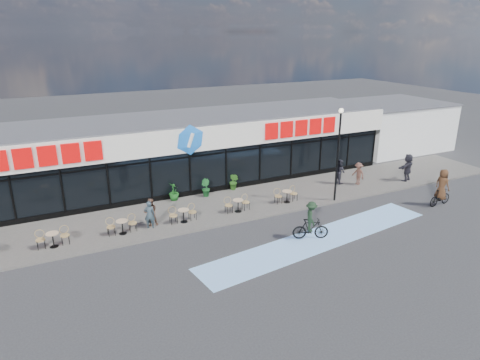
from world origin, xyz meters
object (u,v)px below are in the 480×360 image
(potted_plant_mid, at_px, (234,182))
(potted_plant_right, at_px, (205,188))
(pedestrian_c, at_px, (408,167))
(cyclist_b, at_px, (441,191))
(pedestrian_b, at_px, (340,171))
(patron_right, at_px, (151,212))
(potted_plant_left, at_px, (174,192))
(cyclist_a, at_px, (311,223))
(lamp_post, at_px, (338,148))
(patron_left, at_px, (150,215))
(pedestrian_a, at_px, (358,174))

(potted_plant_mid, height_order, potted_plant_right, potted_plant_mid)
(pedestrian_c, bearing_deg, cyclist_b, 51.87)
(potted_plant_right, xyz_separation_m, pedestrian_b, (9.23, -1.69, 0.29))
(potted_plant_right, height_order, pedestrian_c, pedestrian_c)
(patron_right, bearing_deg, pedestrian_c, -176.88)
(potted_plant_left, relative_size, patron_right, 0.72)
(potted_plant_right, xyz_separation_m, cyclist_b, (12.34, -7.42, 0.31))
(pedestrian_c, distance_m, cyclist_b, 4.37)
(potted_plant_mid, distance_m, cyclist_a, 7.96)
(patron_right, relative_size, pedestrian_c, 0.80)
(lamp_post, bearing_deg, patron_left, 174.62)
(pedestrian_c, bearing_deg, potted_plant_left, -30.72)
(pedestrian_b, bearing_deg, pedestrian_a, -127.49)
(patron_right, bearing_deg, cyclist_b, 169.18)
(potted_plant_right, bearing_deg, patron_right, -146.63)
(pedestrian_b, bearing_deg, lamp_post, 139.26)
(lamp_post, xyz_separation_m, cyclist_a, (-4.25, -3.54, -2.59))
(potted_plant_left, height_order, patron_left, patron_left)
(potted_plant_mid, xyz_separation_m, cyclist_a, (0.60, -7.93, 0.20))
(cyclist_b, bearing_deg, patron_left, 165.45)
(lamp_post, height_order, pedestrian_c, lamp_post)
(potted_plant_right, distance_m, patron_right, 5.08)
(patron_left, bearing_deg, potted_plant_left, -104.50)
(pedestrian_a, bearing_deg, patron_right, -94.20)
(potted_plant_left, xyz_separation_m, pedestrian_a, (12.20, -2.70, 0.23))
(potted_plant_left, relative_size, potted_plant_mid, 0.97)
(patron_left, relative_size, cyclist_b, 0.66)
(patron_right, height_order, pedestrian_b, pedestrian_b)
(patron_right, distance_m, pedestrian_c, 18.08)
(lamp_post, relative_size, pedestrian_a, 3.67)
(potted_plant_mid, bearing_deg, patron_right, -154.46)
(pedestrian_b, relative_size, cyclist_a, 0.83)
(potted_plant_left, height_order, pedestrian_b, pedestrian_b)
(potted_plant_right, bearing_deg, pedestrian_b, -10.40)
(cyclist_b, bearing_deg, pedestrian_c, 70.00)
(lamp_post, distance_m, pedestrian_a, 4.46)
(pedestrian_a, distance_m, cyclist_b, 5.39)
(patron_left, bearing_deg, cyclist_a, 167.99)
(potted_plant_left, height_order, potted_plant_right, same)
(pedestrian_a, bearing_deg, potted_plant_mid, -114.05)
(patron_left, height_order, pedestrian_b, pedestrian_b)
(potted_plant_right, relative_size, cyclist_b, 0.48)
(potted_plant_right, distance_m, pedestrian_c, 14.23)
(lamp_post, height_order, patron_left, lamp_post)
(potted_plant_mid, relative_size, patron_left, 0.75)
(potted_plant_right, bearing_deg, potted_plant_left, 173.83)
(cyclist_b, bearing_deg, potted_plant_left, 151.97)
(pedestrian_b, bearing_deg, pedestrian_c, -107.40)
(potted_plant_right, relative_size, cyclist_a, 0.55)
(lamp_post, xyz_separation_m, cyclist_b, (5.38, -3.27, -2.50))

